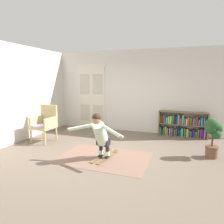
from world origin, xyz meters
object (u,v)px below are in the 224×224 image
object	(u,v)px
wicker_chair	(45,122)
skis_pair	(105,156)
potted_plant	(213,133)
bookshelf	(182,126)
person_skier	(100,133)

from	to	relation	value
wicker_chair	skis_pair	size ratio (longest dim) A/B	1.14
potted_plant	skis_pair	size ratio (longest dim) A/B	1.02
bookshelf	person_skier	size ratio (longest dim) A/B	1.07
bookshelf	skis_pair	distance (m)	3.11
wicker_chair	potted_plant	xyz separation A→B (m)	(4.65, 0.22, 0.03)
person_skier	wicker_chair	bearing A→B (deg)	159.05
bookshelf	person_skier	bearing A→B (deg)	-121.87
skis_pair	person_skier	size ratio (longest dim) A/B	0.66
potted_plant	wicker_chair	bearing A→B (deg)	-177.26
wicker_chair	skis_pair	xyz separation A→B (m)	(2.21, -0.62, -0.56)
person_skier	potted_plant	bearing A→B (deg)	23.24
bookshelf	skis_pair	world-z (taller)	bookshelf
bookshelf	wicker_chair	world-z (taller)	wicker_chair
wicker_chair	potted_plant	bearing A→B (deg)	2.74
potted_plant	person_skier	bearing A→B (deg)	-156.76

